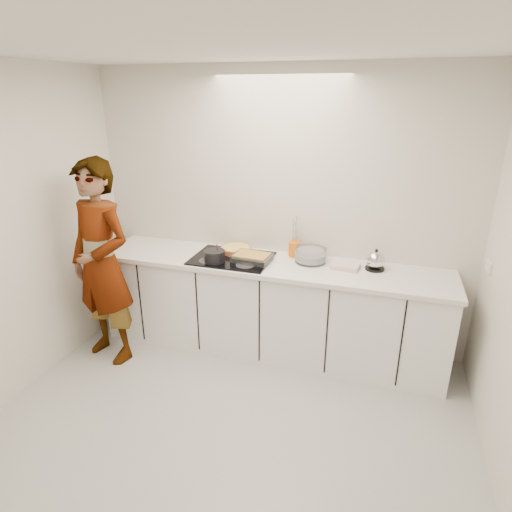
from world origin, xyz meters
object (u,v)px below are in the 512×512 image
(mixing_bowl, at_px, (310,256))
(cook, at_px, (102,264))
(hob, at_px, (232,258))
(saucepan, at_px, (215,256))
(tart_dish, at_px, (236,249))
(utensil_crock, at_px, (295,249))
(kettle, at_px, (375,261))
(baking_dish, at_px, (252,257))

(mixing_bowl, xyz_separation_m, cook, (-1.75, -0.66, -0.04))
(hob, distance_m, saucepan, 0.19)
(hob, distance_m, tart_dish, 0.17)
(saucepan, bearing_deg, utensil_crock, 30.79)
(hob, distance_m, kettle, 1.29)
(utensil_crock, bearing_deg, hob, -155.31)
(mixing_bowl, height_order, kettle, kettle)
(tart_dish, distance_m, cook, 1.23)
(hob, xyz_separation_m, utensil_crock, (0.54, 0.25, 0.06))
(baking_dish, distance_m, cook, 1.34)
(kettle, bearing_deg, hob, -173.86)
(tart_dish, bearing_deg, utensil_crock, 8.78)
(tart_dish, height_order, mixing_bowl, mixing_bowl)
(tart_dish, distance_m, kettle, 1.29)
(baking_dish, bearing_deg, saucepan, -159.75)
(utensil_crock, xyz_separation_m, cook, (-1.58, -0.76, -0.05))
(saucepan, bearing_deg, hob, 51.17)
(baking_dish, xyz_separation_m, kettle, (1.07, 0.16, 0.03))
(saucepan, xyz_separation_m, baking_dish, (0.32, 0.12, -0.02))
(hob, bearing_deg, kettle, 6.14)
(cook, bearing_deg, kettle, 30.46)
(saucepan, height_order, cook, cook)
(cook, bearing_deg, tart_dish, 48.12)
(mixing_bowl, bearing_deg, tart_dish, 178.82)
(hob, relative_size, baking_dish, 2.03)
(baking_dish, relative_size, utensil_crock, 2.53)
(hob, bearing_deg, saucepan, -128.83)
(mixing_bowl, distance_m, cook, 1.87)
(baking_dish, bearing_deg, hob, 173.51)
(hob, height_order, saucepan, saucepan)
(tart_dish, relative_size, mixing_bowl, 0.94)
(saucepan, bearing_deg, mixing_bowl, 19.29)
(baking_dish, xyz_separation_m, mixing_bowl, (0.50, 0.17, 0.01))
(baking_dish, relative_size, kettle, 1.61)
(tart_dish, height_order, baking_dish, baking_dish)
(mixing_bowl, bearing_deg, baking_dish, -161.33)
(saucepan, xyz_separation_m, kettle, (1.39, 0.28, 0.01))
(tart_dish, bearing_deg, saucepan, -107.66)
(mixing_bowl, distance_m, kettle, 0.57)
(baking_dish, height_order, cook, cook)
(hob, bearing_deg, utensil_crock, 24.69)
(tart_dish, distance_m, saucepan, 0.32)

